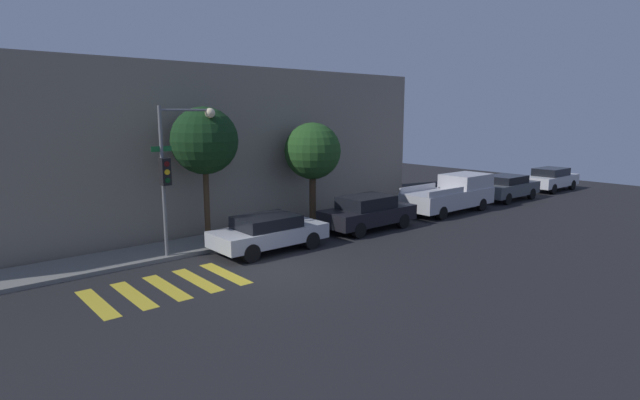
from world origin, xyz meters
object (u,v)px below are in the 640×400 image
at_px(pickup_truck, 452,194).
at_px(tree_near_corner, 204,141).
at_px(sedan_near_corner, 269,232).
at_px(traffic_light_pole, 176,159).
at_px(sedan_middle, 368,212).
at_px(sedan_far_end, 506,187).
at_px(tree_midblock, 313,152).
at_px(sedan_tail_of_row, 551,179).

relative_size(pickup_truck, tree_near_corner, 1.05).
bearing_deg(sedan_near_corner, pickup_truck, -0.00).
xyz_separation_m(traffic_light_pole, sedan_middle, (7.99, -1.27, -2.66)).
bearing_deg(traffic_light_pole, sedan_near_corner, -24.00).
bearing_deg(pickup_truck, sedan_middle, 180.00).
relative_size(pickup_truck, sedan_far_end, 1.25).
height_order(traffic_light_pole, tree_near_corner, traffic_light_pole).
bearing_deg(sedan_near_corner, sedan_middle, 0.00).
distance_m(sedan_far_end, tree_midblock, 13.02).
bearing_deg(tree_midblock, tree_near_corner, 180.00).
xyz_separation_m(pickup_truck, sedan_far_end, (5.27, 0.00, -0.15)).
xyz_separation_m(sedan_far_end, tree_near_corner, (-17.78, 2.32, 3.16)).
bearing_deg(sedan_far_end, tree_near_corner, 172.55).
height_order(traffic_light_pole, tree_midblock, traffic_light_pole).
relative_size(traffic_light_pole, sedan_far_end, 1.20).
bearing_deg(sedan_middle, sedan_far_end, 0.00).
relative_size(pickup_truck, tree_midblock, 1.19).
bearing_deg(sedan_far_end, tree_midblock, 169.52).
xyz_separation_m(traffic_light_pole, tree_midblock, (6.86, 1.06, -0.14)).
relative_size(tree_near_corner, tree_midblock, 1.14).
xyz_separation_m(traffic_light_pole, sedan_near_corner, (2.85, -1.27, -2.72)).
relative_size(sedan_middle, tree_midblock, 0.95).
distance_m(traffic_light_pole, tree_midblock, 6.94).
bearing_deg(pickup_truck, tree_midblock, 162.32).
height_order(sedan_near_corner, tree_near_corner, tree_near_corner).
bearing_deg(sedan_near_corner, tree_near_corner, 117.59).
distance_m(pickup_truck, sedan_tail_of_row, 10.80).
relative_size(sedan_middle, pickup_truck, 0.80).
distance_m(pickup_truck, tree_near_corner, 13.08).
bearing_deg(sedan_middle, traffic_light_pole, 170.97).
distance_m(traffic_light_pole, sedan_middle, 8.52).
xyz_separation_m(traffic_light_pole, sedan_tail_of_row, (24.95, -1.27, -2.66)).
relative_size(sedan_middle, sedan_tail_of_row, 1.00).
xyz_separation_m(sedan_near_corner, sedan_far_end, (16.57, 0.00, 0.06)).
relative_size(sedan_middle, sedan_far_end, 1.00).
bearing_deg(sedan_tail_of_row, traffic_light_pole, 177.09).
height_order(pickup_truck, sedan_far_end, pickup_truck).
xyz_separation_m(sedan_near_corner, tree_near_corner, (-1.21, 2.32, 3.22)).
distance_m(sedan_near_corner, tree_midblock, 5.30).
distance_m(sedan_near_corner, sedan_middle, 5.14).
bearing_deg(sedan_near_corner, tree_midblock, 30.13).
distance_m(sedan_near_corner, sedan_tail_of_row, 22.10).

